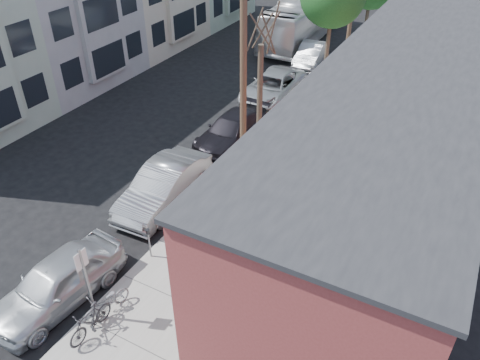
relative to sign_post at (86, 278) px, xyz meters
The scene contains 22 objects.
ground 4.79m from the sign_post, 122.09° to the left, with size 120.00×120.00×0.00m, color black.
sidewalk 14.97m from the sign_post, 82.66° to the left, with size 4.50×58.00×0.15m, color #9D9B92.
cafe_building 11.07m from the sign_post, 52.79° to the left, with size 6.60×20.20×6.61m.
sign_post is the anchor object (origin of this frame).
parking_meter_near 3.07m from the sign_post, 91.94° to the left, with size 0.14×0.14×1.24m.
parking_meter_far 11.45m from the sign_post, 90.50° to the left, with size 0.14×0.14×1.24m.
utility_pole_near 10.24m from the sign_post, 89.76° to the left, with size 3.57×0.28×10.00m.
tree_bare 10.51m from the sign_post, 87.53° to the left, with size 0.24×0.24×5.51m.
patio_chair_a 4.36m from the sign_post, 22.75° to the left, with size 0.50×0.50×0.88m, color #124116, non-canonical shape.
patio_chair_b 3.89m from the sign_post, ahead, with size 0.50×0.50×0.88m, color #124116, non-canonical shape.
patron_grey 3.95m from the sign_post, ahead, with size 0.68×0.44×1.85m, color gray.
patron_green 4.86m from the sign_post, 45.89° to the left, with size 0.84×0.66×1.73m, color #2A6A2D.
cyclist 6.24m from the sign_post, 70.98° to the left, with size 0.95×0.55×1.47m, color maroon.
cyclist_bike 6.27m from the sign_post, 70.98° to the left, with size 0.71×2.04×1.07m, color black.
parked_bike_a 1.32m from the sign_post, 56.04° to the right, with size 0.47×1.67×1.00m, color #232326.
parked_bike_b 1.31m from the sign_post, 51.83° to the left, with size 0.57×1.65×0.87m, color slate.
car_0 1.87m from the sign_post, behind, with size 1.87×4.66×1.59m, color #B5B9BD.
car_1 6.25m from the sign_post, 105.26° to the left, with size 1.77×5.09×1.68m, color gray.
car_2 11.66m from the sign_post, 97.67° to the left, with size 2.04×5.02×1.46m, color black.
car_3 17.38m from the sign_post, 96.49° to the left, with size 2.51×5.43×1.51m, color #9EA3A5.
car_4 23.58m from the sign_post, 94.77° to the left, with size 1.53×4.37×1.44m, color #A6AAAE.
bus 28.71m from the sign_post, 98.89° to the left, with size 2.81×12.00×3.34m, color silver.
Camera 1 is at (10.76, -10.02, 11.88)m, focal length 35.00 mm.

